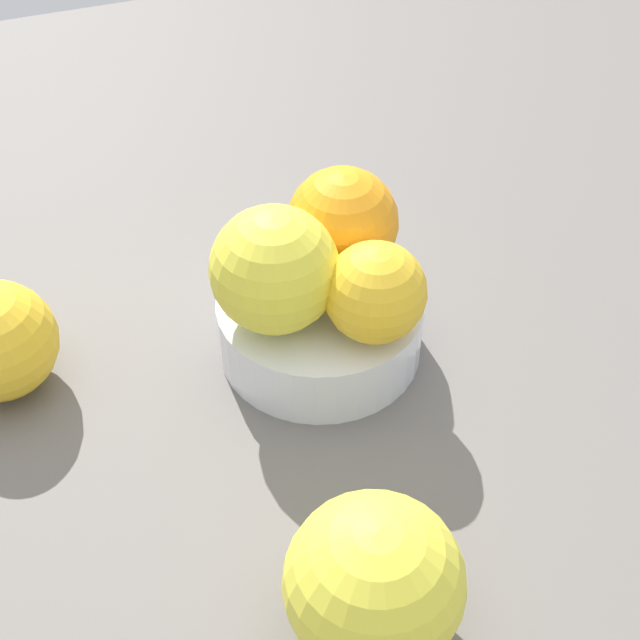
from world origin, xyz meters
TOP-DOWN VIEW (x-y plane):
  - ground_plane at (0.00, 0.00)cm, footprint 110.00×110.00cm
  - fruit_bowl at (0.00, 0.00)cm, footprint 13.05×13.05cm
  - orange_in_bowl_0 at (3.01, 0.51)cm, footprint 7.70×7.70cm
  - orange_in_bowl_1 at (-2.12, 3.54)cm, footprint 6.10×6.10cm
  - orange_in_bowl_2 at (-2.47, -2.67)cm, footprint 7.04×7.04cm
  - orange_loose_1 at (4.33, 19.29)cm, footprint 8.71×8.71cm

SIDE VIEW (x-z plane):
  - ground_plane at x=0.00cm, z-range -2.00..0.00cm
  - fruit_bowl at x=0.00cm, z-range -0.11..4.12cm
  - orange_loose_1 at x=4.33cm, z-range 0.00..8.71cm
  - orange_in_bowl_1 at x=-2.12cm, z-range 4.23..10.33cm
  - orange_in_bowl_2 at x=-2.47cm, z-range 4.23..11.27cm
  - orange_in_bowl_0 at x=3.01cm, z-range 4.23..11.93cm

